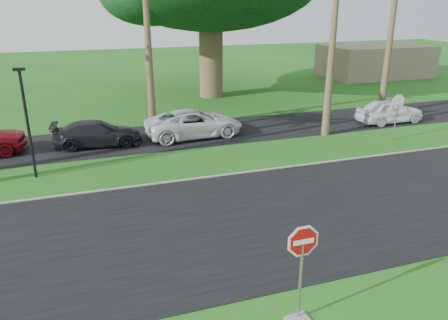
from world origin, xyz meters
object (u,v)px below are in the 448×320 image
object	(u,v)px
stop_sign_far	(397,108)
stop_sign_near	(302,254)
car_minivan	(194,124)
car_dark	(97,134)
car_pickup	(390,111)

from	to	relation	value
stop_sign_far	stop_sign_near	bearing A→B (deg)	43.73
stop_sign_far	car_minivan	xyz separation A→B (m)	(-10.05, 4.02, -1.03)
car_dark	car_minivan	xyz separation A→B (m)	(5.14, -0.03, 0.09)
car_pickup	car_dark	bearing A→B (deg)	85.57
car_minivan	stop_sign_far	bearing A→B (deg)	-115.35
stop_sign_near	car_minivan	world-z (taller)	stop_sign_near
car_pickup	stop_sign_near	bearing A→B (deg)	134.85
stop_sign_far	car_minivan	world-z (taller)	stop_sign_far
car_minivan	car_pickup	distance (m)	12.18
stop_sign_far	car_minivan	bearing A→B (deg)	-21.78
car_dark	car_pickup	world-z (taller)	car_pickup
stop_sign_far	car_dark	distance (m)	15.76
stop_sign_near	car_minivan	bearing A→B (deg)	84.50
stop_sign_near	car_pickup	world-z (taller)	stop_sign_near
stop_sign_near	car_pickup	size ratio (longest dim) A/B	0.63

